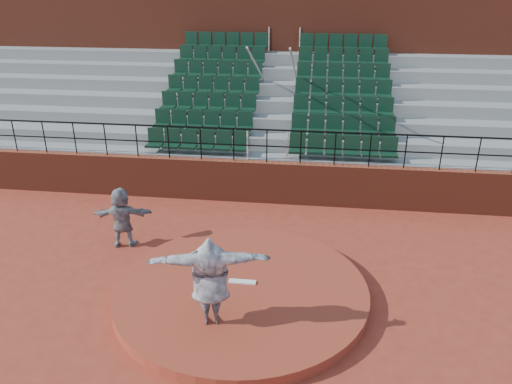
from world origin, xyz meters
TOP-DOWN VIEW (x-y plane):
  - ground at (0.00, 0.00)m, footprint 90.00×90.00m
  - pitchers_mound at (0.00, 0.00)m, footprint 5.50×5.50m
  - pitching_rubber at (0.00, 0.15)m, footprint 0.60×0.15m
  - boundary_wall at (0.00, 5.00)m, footprint 24.00×0.30m
  - wall_railing at (0.00, 5.00)m, footprint 24.04×0.05m
  - seating_deck at (0.00, 8.65)m, footprint 24.00×5.97m
  - press_box_facade at (0.00, 12.60)m, footprint 24.00×3.00m
  - pitcher at (-0.39, -1.22)m, footprint 2.34×1.02m
  - fielder at (-3.35, 1.83)m, footprint 1.55×0.73m

SIDE VIEW (x-z plane):
  - ground at x=0.00m, z-range 0.00..0.00m
  - pitchers_mound at x=0.00m, z-range 0.00..0.25m
  - pitching_rubber at x=0.00m, z-range 0.25..0.28m
  - boundary_wall at x=0.00m, z-range 0.00..1.30m
  - fielder at x=-3.35m, z-range 0.00..1.60m
  - pitcher at x=-0.39m, z-range 0.25..2.09m
  - seating_deck at x=0.00m, z-range -0.87..3.76m
  - wall_railing at x=0.00m, z-range 1.52..2.54m
  - press_box_facade at x=0.00m, z-range 0.00..7.10m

